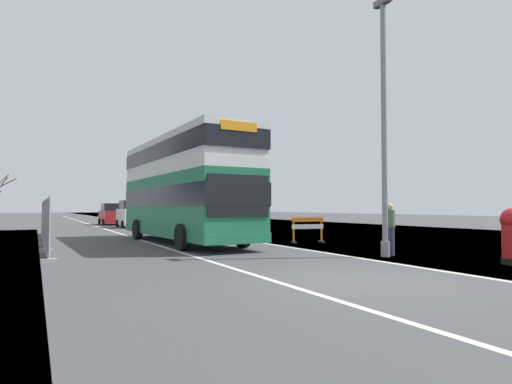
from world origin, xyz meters
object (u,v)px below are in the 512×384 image
double_decker_bus (183,188)px  car_oncoming_near (131,215)px  pedestrian_at_kerb (390,229)px  roadworks_barrier (308,227)px  lamppost_foreground (384,134)px  car_receding_mid (111,215)px

double_decker_bus → car_oncoming_near: (0.92, 16.54, -1.48)m
double_decker_bus → car_oncoming_near: size_ratio=2.84×
car_oncoming_near → pedestrian_at_kerb: 24.98m
roadworks_barrier → pedestrian_at_kerb: pedestrian_at_kerb is taller
double_decker_bus → lamppost_foreground: 9.49m
lamppost_foreground → pedestrian_at_kerb: bearing=26.7°
roadworks_barrier → pedestrian_at_kerb: 5.55m
double_decker_bus → lamppost_foreground: lamppost_foreground is taller
lamppost_foreground → car_oncoming_near: size_ratio=2.14×
double_decker_bus → pedestrian_at_kerb: (4.60, -8.17, -1.63)m
car_oncoming_near → pedestrian_at_kerb: bearing=-81.5°
car_oncoming_near → double_decker_bus: bearing=-93.2°
roadworks_barrier → car_oncoming_near: (-4.10, 19.18, 0.30)m
car_receding_mid → pedestrian_at_kerb: 31.23m
double_decker_bus → lamppost_foreground: size_ratio=1.32×
double_decker_bus → roadworks_barrier: double_decker_bus is taller
double_decker_bus → roadworks_barrier: bearing=-27.7°
double_decker_bus → car_oncoming_near: bearing=86.8°
pedestrian_at_kerb → double_decker_bus: bearing=119.4°
roadworks_barrier → car_receding_mid: (-4.71, 25.40, 0.21)m
double_decker_bus → car_receding_mid: bearing=89.2°
car_oncoming_near → pedestrian_at_kerb: (3.68, -24.71, -0.15)m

